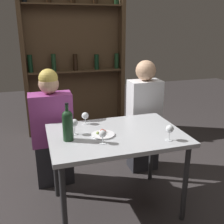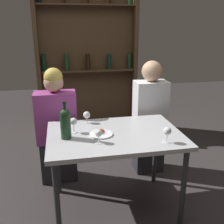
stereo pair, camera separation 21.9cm
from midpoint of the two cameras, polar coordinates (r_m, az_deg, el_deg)
ground_plane at (r=2.59m, az=3.11°, el=-19.91°), size 10.00×10.00×0.00m
dining_table at (r=2.24m, az=3.40°, el=-6.39°), size 1.12×0.77×0.74m
wine_rack_wall at (r=4.06m, az=-3.81°, el=11.02°), size 1.51×0.21×2.14m
wine_bottle at (r=2.08m, az=-7.16°, el=-2.30°), size 0.08×0.08×0.30m
wine_glass_0 at (r=2.19m, az=-5.58°, el=-2.25°), size 0.06×0.06×0.13m
wine_glass_1 at (r=2.07m, az=14.94°, el=-4.23°), size 0.06×0.06×0.13m
wine_glass_2 at (r=2.41m, az=-2.95°, el=-0.76°), size 0.06×0.06×0.11m
wine_glass_3 at (r=2.00m, az=0.19°, el=-4.87°), size 0.06×0.06×0.11m
food_plate_0 at (r=2.17m, az=0.48°, el=-4.79°), size 0.19×0.19×0.04m
seated_person_left at (r=2.75m, az=-9.69°, el=-3.71°), size 0.41×0.22×1.21m
seated_person_right at (r=2.93m, az=10.32°, el=-1.81°), size 0.35×0.22×1.26m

